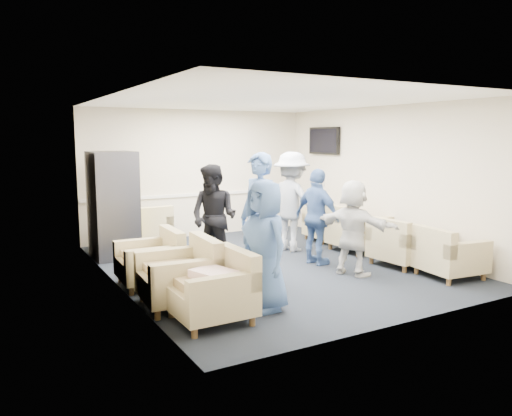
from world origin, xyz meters
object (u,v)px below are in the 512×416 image
person_front_left (265,245)px  person_back_left (214,217)px  armchair_left_near (215,292)px  person_mid_right (317,217)px  armchair_right_far (325,226)px  armchair_corner (144,231)px  armchair_left_far (153,262)px  armchair_left_mid (183,277)px  armchair_right_midnear (400,245)px  person_front_right (353,228)px  person_back_right (292,202)px  armchair_right_near (447,256)px  armchair_right_midfar (356,232)px  person_mid_left (259,218)px  vending_machine (113,205)px

person_front_left → person_back_left: 2.08m
armchair_left_near → person_mid_right: person_mid_right is taller
armchair_right_far → armchair_corner: 3.65m
armchair_left_far → armchair_left_mid: bearing=4.6°
armchair_right_far → armchair_right_midnear: bearing=179.7°
armchair_left_near → person_front_right: person_front_right is taller
armchair_right_far → person_back_right: size_ratio=0.43×
armchair_right_midnear → person_front_left: size_ratio=0.57×
armchair_right_near → armchair_right_midnear: size_ratio=1.00×
armchair_left_mid → armchair_right_far: (4.02, 2.35, -0.06)m
armchair_right_midfar → person_mid_left: (-2.61, -0.88, 0.59)m
armchair_left_far → person_mid_left: bearing=67.3°
armchair_corner → armchair_left_near: bearing=80.8°
armchair_left_near → person_back_right: (2.79, 2.63, 0.58)m
armchair_corner → person_back_right: (2.42, -1.40, 0.56)m
person_front_left → person_back_right: bearing=134.6°
armchair_right_near → armchair_corner: (-3.45, 4.11, 0.03)m
person_back_right → person_front_right: person_back_right is taller
armchair_left_near → armchair_left_mid: (-0.13, 0.70, 0.02)m
person_back_left → person_back_right: (1.83, 0.50, 0.08)m
armchair_right_near → person_back_left: size_ratio=0.54×
person_back_right → armchair_right_midnear: bearing=-175.5°
armchair_right_midfar → armchair_right_far: bearing=-7.6°
armchair_corner → person_front_right: (2.31, -3.27, 0.38)m
person_back_right → armchair_left_mid: bearing=100.6°
armchair_left_far → person_mid_left: person_mid_left is taller
person_mid_right → armchair_right_midfar: bearing=-80.5°
armchair_right_far → person_back_left: (-2.93, -0.92, 0.55)m
armchair_left_near → armchair_right_midnear: armchair_left_near is taller
armchair_right_midfar → person_back_left: size_ratio=0.58×
person_back_left → armchair_left_mid: bearing=-71.6°
armchair_left_near → armchair_right_midfar: 4.32m
armchair_right_near → armchair_right_midnear: armchair_right_midnear is taller
armchair_corner → person_front_left: person_front_left is taller
armchair_right_far → person_mid_right: (-1.30, -1.49, 0.50)m
armchair_left_far → armchair_right_midfar: 4.01m
armchair_right_midnear → person_back_right: bearing=22.9°
armchair_left_far → vending_machine: vending_machine is taller
armchair_right_midfar → armchair_corner: (-3.45, 2.03, -0.00)m
vending_machine → person_front_right: bearing=-45.9°
armchair_right_far → person_front_right: (-1.21, -2.30, 0.44)m
armchair_left_near → person_front_right: 2.82m
armchair_left_mid → armchair_right_midfar: bearing=111.7°
armchair_left_near → person_mid_left: size_ratio=0.46×
person_front_left → armchair_right_midnear: bearing=97.6°
armchair_right_far → person_back_left: 3.12m
armchair_right_midfar → person_front_left: 3.70m
person_back_left → person_front_right: size_ratio=1.14×
armchair_left_mid → person_front_left: 1.13m
armchair_left_near → armchair_right_far: (3.89, 3.05, -0.05)m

